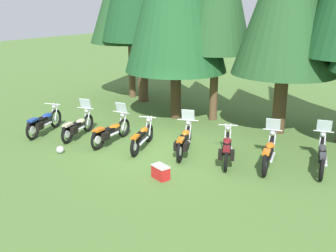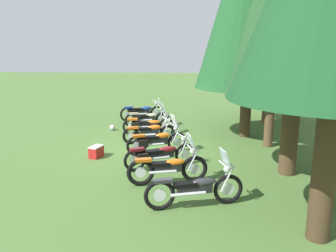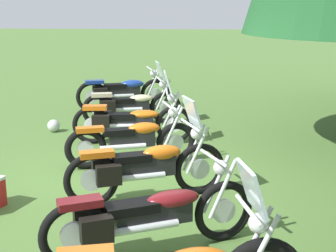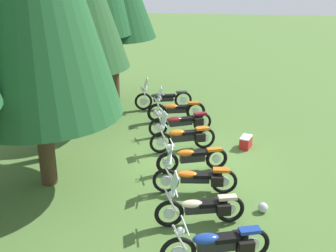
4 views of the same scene
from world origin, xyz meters
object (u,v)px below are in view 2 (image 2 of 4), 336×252
pine_tree_0 (277,2)px  picnic_cooler (96,152)px  motorcycle_1 (147,118)px  motorcycle_6 (169,167)px  motorcycle_5 (159,154)px  motorcycle_7 (196,188)px  motorcycle_0 (142,112)px  dropped_helmet (112,128)px  motorcycle_4 (157,141)px  motorcycle_3 (150,132)px  motorcycle_2 (148,124)px

pine_tree_0 → picnic_cooler: 12.01m
motorcycle_1 → motorcycle_6: size_ratio=0.95×
motorcycle_5 → motorcycle_7: motorcycle_7 is taller
motorcycle_0 → dropped_helmet: motorcycle_0 is taller
motorcycle_4 → motorcycle_5: 1.48m
motorcycle_7 → motorcycle_4: bearing=92.4°
motorcycle_7 → motorcycle_3: bearing=91.7°
motorcycle_1 → motorcycle_7: motorcycle_7 is taller
motorcycle_4 → motorcycle_7: 4.31m
motorcycle_3 → motorcycle_7: bearing=-92.2°
pine_tree_0 → dropped_helmet: bearing=-67.1°
motorcycle_7 → dropped_helmet: size_ratio=9.19×
dropped_helmet → motorcycle_2: bearing=66.8°
motorcycle_1 → pine_tree_0: (-2.60, 6.39, 5.49)m
motorcycle_3 → dropped_helmet: motorcycle_3 is taller
motorcycle_3 → pine_tree_0: (-5.34, 5.95, 5.51)m
motorcycle_6 → motorcycle_5: bearing=92.2°
motorcycle_7 → picnic_cooler: (-3.63, -3.33, -0.27)m
motorcycle_5 → picnic_cooler: bearing=131.4°
motorcycle_2 → picnic_cooler: motorcycle_2 is taller
motorcycle_1 → motorcycle_2: bearing=-96.4°
motorcycle_7 → picnic_cooler: bearing=117.6°
motorcycle_5 → motorcycle_7: 2.86m
motorcycle_2 → motorcycle_6: 5.59m
motorcycle_6 → dropped_helmet: size_ratio=8.70×
motorcycle_7 → motorcycle_5: bearing=97.2°
motorcycle_4 → pine_tree_0: (-6.81, 5.57, 5.46)m
motorcycle_1 → motorcycle_4: size_ratio=1.00×
motorcycle_7 → motorcycle_6: bearing=102.2°
motorcycle_3 → motorcycle_4: (1.47, 0.38, 0.05)m
picnic_cooler → dropped_helmet: size_ratio=2.34×
motorcycle_6 → dropped_helmet: 6.85m
motorcycle_4 → pine_tree_0: pine_tree_0 is taller
motorcycle_0 → motorcycle_4: bearing=-95.3°
motorcycle_1 → motorcycle_7: size_ratio=0.89×
pine_tree_0 → picnic_cooler: pine_tree_0 is taller
motorcycle_4 → motorcycle_2: bearing=80.7°
motorcycle_0 → motorcycle_4: size_ratio=1.06×
motorcycle_4 → motorcycle_5: (1.47, 0.20, -0.04)m
motorcycle_5 → motorcycle_2: bearing=75.7°
motorcycle_7 → dropped_helmet: bearing=100.5°
motorcycle_5 → pine_tree_0: size_ratio=0.24×
motorcycle_5 → motorcycle_4: bearing=72.7°
motorcycle_2 → motorcycle_7: size_ratio=0.96×
motorcycle_4 → motorcycle_6: bearing=-100.0°
motorcycle_6 → dropped_helmet: (-6.20, -2.89, -0.35)m
motorcycle_5 → picnic_cooler: size_ratio=3.65×
motorcycle_5 → pine_tree_0: (-8.28, 5.37, 5.49)m
motorcycle_5 → motorcycle_7: (2.65, 1.08, 0.03)m
motorcycle_6 → motorcycle_2: bearing=88.2°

